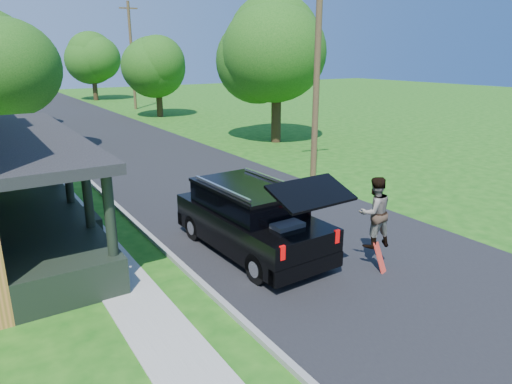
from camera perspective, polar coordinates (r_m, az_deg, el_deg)
ground at (r=12.96m, az=10.56°, el=-7.68°), size 140.00×140.00×0.00m
street at (r=30.12m, az=-16.38°, el=6.01°), size 8.00×120.00×0.02m
curb at (r=29.27m, az=-23.99°, el=4.94°), size 0.15×120.00×0.12m
sidewalk at (r=29.09m, az=-26.99°, el=4.49°), size 1.30×120.00×0.03m
black_suv at (r=12.60m, az=-0.60°, el=-3.33°), size 2.28×5.52×2.54m
skateboarder at (r=11.97m, az=14.58°, el=-2.46°), size 1.01×0.85×1.86m
skateboard at (r=12.14m, az=15.22°, el=-8.09°), size 0.25×0.47×0.78m
tree_right_near at (r=28.52m, az=2.53°, el=17.63°), size 6.99×7.10×8.98m
tree_right_mid at (r=41.44m, az=-12.36°, el=16.13°), size 5.63×5.67×7.78m
tree_right_far at (r=58.77m, az=-19.90°, el=15.77°), size 7.37×7.14×8.20m
utility_pole_near at (r=19.79m, az=7.65°, el=15.48°), size 1.64×0.54×9.48m
utility_pole_far at (r=48.02m, az=-15.26°, el=16.19°), size 1.73×0.43×10.14m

